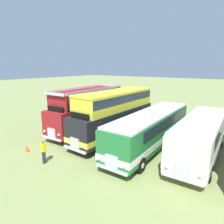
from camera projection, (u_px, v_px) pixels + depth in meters
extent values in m
cube|color=maroon|center=(88.00, 114.00, 21.02)|extent=(2.98, 9.96, 2.30)
cube|color=maroon|center=(88.00, 120.00, 21.16)|extent=(3.02, 10.00, 0.44)
cube|color=#19232D|center=(90.00, 108.00, 21.22)|extent=(2.89, 7.56, 0.76)
cube|color=#19232D|center=(52.00, 119.00, 16.88)|extent=(2.20, 0.21, 0.90)
cube|color=silver|center=(52.00, 133.00, 17.07)|extent=(0.90, 0.16, 0.80)
cube|color=silver|center=(52.00, 138.00, 17.16)|extent=(2.30, 0.25, 0.16)
sphere|color=#EAEACC|center=(59.00, 135.00, 16.59)|extent=(0.22, 0.22, 0.22)
sphere|color=#EAEACC|center=(45.00, 131.00, 17.54)|extent=(0.22, 0.22, 0.22)
cube|color=maroon|center=(89.00, 96.00, 20.80)|extent=(2.84, 9.05, 1.50)
cube|color=silver|center=(54.00, 94.00, 16.78)|extent=(2.40, 0.22, 0.24)
cube|color=silver|center=(110.00, 86.00, 23.88)|extent=(2.40, 0.22, 0.24)
cube|color=silver|center=(98.00, 89.00, 19.99)|extent=(0.54, 8.94, 0.24)
cube|color=silver|center=(80.00, 88.00, 21.24)|extent=(0.54, 8.94, 0.24)
cube|color=#19232D|center=(89.00, 99.00, 20.87)|extent=(2.87, 8.95, 0.64)
cube|color=black|center=(55.00, 109.00, 17.11)|extent=(1.90, 0.21, 0.40)
cylinder|color=black|center=(75.00, 136.00, 17.96)|extent=(0.33, 1.05, 1.04)
cylinder|color=silver|center=(76.00, 136.00, 17.88)|extent=(0.04, 0.36, 0.36)
cylinder|color=black|center=(57.00, 132.00, 19.16)|extent=(0.33, 1.05, 1.04)
cylinder|color=silver|center=(56.00, 131.00, 19.24)|extent=(0.04, 0.36, 0.36)
cylinder|color=black|center=(113.00, 120.00, 23.26)|extent=(0.33, 1.05, 1.04)
cylinder|color=silver|center=(114.00, 120.00, 23.18)|extent=(0.04, 0.36, 0.36)
cylinder|color=black|center=(97.00, 117.00, 24.46)|extent=(0.33, 1.05, 1.04)
cylinder|color=silver|center=(96.00, 117.00, 24.54)|extent=(0.04, 0.36, 0.36)
cube|color=black|center=(114.00, 121.00, 18.52)|extent=(2.82, 9.93, 2.30)
cube|color=yellow|center=(114.00, 127.00, 18.65)|extent=(2.86, 9.97, 0.44)
cube|color=#19232D|center=(117.00, 114.00, 18.69)|extent=(2.77, 7.53, 0.76)
cube|color=#19232D|center=(75.00, 127.00, 14.59)|extent=(2.20, 0.17, 0.90)
cube|color=silver|center=(75.00, 143.00, 14.79)|extent=(0.90, 0.15, 0.80)
cube|color=silver|center=(75.00, 150.00, 14.88)|extent=(2.30, 0.21, 0.16)
sphere|color=#EAEACC|center=(83.00, 146.00, 14.25)|extent=(0.22, 0.22, 0.22)
sphere|color=#EAEACC|center=(67.00, 141.00, 15.31)|extent=(0.22, 0.22, 0.22)
cube|color=yellow|center=(116.00, 101.00, 18.28)|extent=(2.69, 9.02, 1.50)
cube|color=yellow|center=(116.00, 92.00, 18.09)|extent=(2.75, 9.12, 0.14)
cube|color=#19232D|center=(116.00, 97.00, 18.21)|extent=(2.73, 8.92, 0.68)
cube|color=black|center=(79.00, 116.00, 14.80)|extent=(1.90, 0.18, 0.40)
cylinder|color=black|center=(101.00, 147.00, 15.53)|extent=(0.31, 1.05, 1.04)
cylinder|color=silver|center=(102.00, 148.00, 15.44)|extent=(0.03, 0.36, 0.36)
cylinder|color=black|center=(80.00, 141.00, 16.88)|extent=(0.31, 1.05, 1.04)
cylinder|color=silver|center=(79.00, 140.00, 16.97)|extent=(0.03, 0.36, 0.36)
cylinder|color=black|center=(141.00, 127.00, 20.54)|extent=(0.31, 1.05, 1.04)
cylinder|color=silver|center=(142.00, 128.00, 20.45)|extent=(0.03, 0.36, 0.36)
cylinder|color=black|center=(123.00, 124.00, 21.89)|extent=(0.31, 1.05, 1.04)
cylinder|color=silver|center=(122.00, 123.00, 21.98)|extent=(0.03, 0.36, 0.36)
cube|color=#237538|center=(151.00, 128.00, 16.43)|extent=(2.59, 11.48, 2.30)
cube|color=silver|center=(151.00, 135.00, 16.56)|extent=(2.63, 11.52, 0.44)
cube|color=#19232D|center=(154.00, 120.00, 16.61)|extent=(2.60, 9.08, 0.76)
cube|color=#19232D|center=(112.00, 142.00, 11.74)|extent=(2.20, 0.12, 0.90)
cube|color=silver|center=(111.00, 162.00, 11.94)|extent=(0.90, 0.13, 0.80)
cube|color=silver|center=(111.00, 169.00, 12.03)|extent=(2.30, 0.16, 0.16)
sphere|color=#EAEACC|center=(124.00, 166.00, 11.43)|extent=(0.22, 0.22, 0.22)
sphere|color=#EAEACC|center=(100.00, 158.00, 12.43)|extent=(0.22, 0.22, 0.22)
cube|color=silver|center=(152.00, 114.00, 16.15)|extent=(2.55, 11.08, 0.14)
cylinder|color=black|center=(141.00, 165.00, 12.75)|extent=(0.29, 1.04, 1.04)
cylinder|color=silver|center=(143.00, 166.00, 12.67)|extent=(0.02, 0.36, 0.36)
cylinder|color=black|center=(111.00, 156.00, 14.03)|extent=(0.29, 1.04, 1.04)
cylinder|color=silver|center=(110.00, 155.00, 14.11)|extent=(0.02, 0.36, 0.36)
cylinder|color=black|center=(179.00, 132.00, 19.20)|extent=(0.29, 1.04, 1.04)
cylinder|color=silver|center=(180.00, 132.00, 19.12)|extent=(0.02, 0.36, 0.36)
cylinder|color=black|center=(156.00, 127.00, 20.48)|extent=(0.29, 1.04, 1.04)
cylinder|color=silver|center=(155.00, 127.00, 20.56)|extent=(0.02, 0.36, 0.36)
cube|color=silver|center=(201.00, 135.00, 14.81)|extent=(2.78, 9.94, 2.30)
cube|color=silver|center=(200.00, 142.00, 14.95)|extent=(2.82, 9.98, 0.44)
cube|color=#19232D|center=(203.00, 126.00, 15.00)|extent=(2.74, 7.54, 0.76)
cube|color=#19232D|center=(185.00, 149.00, 10.71)|extent=(2.20, 0.16, 0.90)
cube|color=silver|center=(183.00, 171.00, 10.91)|extent=(0.90, 0.15, 0.80)
cube|color=silver|center=(182.00, 179.00, 11.00)|extent=(2.30, 0.21, 0.16)
sphere|color=#EAEACC|center=(200.00, 176.00, 10.41)|extent=(0.22, 0.22, 0.22)
sphere|color=#EAEACC|center=(167.00, 166.00, 11.38)|extent=(0.22, 0.22, 0.22)
cube|color=silver|center=(203.00, 119.00, 14.54)|extent=(2.73, 9.54, 0.14)
cylinder|color=black|center=(209.00, 173.00, 11.76)|extent=(0.31, 1.05, 1.04)
cylinder|color=silver|center=(212.00, 174.00, 11.67)|extent=(0.03, 0.36, 0.36)
cylinder|color=black|center=(171.00, 163.00, 13.00)|extent=(0.31, 1.05, 1.04)
cylinder|color=silver|center=(169.00, 162.00, 13.08)|extent=(0.03, 0.36, 0.36)
cylinder|color=black|center=(221.00, 140.00, 17.00)|extent=(0.31, 1.05, 1.04)
cylinder|color=silver|center=(223.00, 140.00, 16.92)|extent=(0.03, 0.36, 0.36)
cylinder|color=black|center=(193.00, 135.00, 18.25)|extent=(0.31, 1.05, 1.04)
cylinder|color=silver|center=(191.00, 135.00, 18.33)|extent=(0.03, 0.36, 0.36)
cone|color=orange|center=(27.00, 148.00, 15.88)|extent=(0.36, 0.36, 0.58)
cylinder|color=#23232D|center=(44.00, 157.00, 13.97)|extent=(0.24, 0.24, 0.90)
cube|color=yellow|center=(43.00, 147.00, 13.80)|extent=(0.36, 0.22, 0.60)
sphere|color=#9E7051|center=(43.00, 142.00, 13.70)|extent=(0.22, 0.22, 0.22)
cylinder|color=#8C704C|center=(119.00, 106.00, 31.45)|extent=(0.08, 0.08, 1.05)
cylinder|color=#8C704C|center=(200.00, 117.00, 24.73)|extent=(0.08, 0.08, 1.05)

